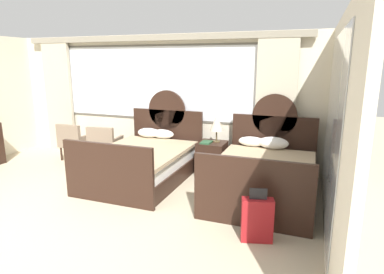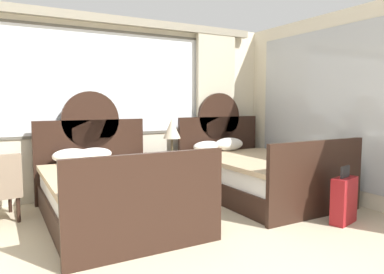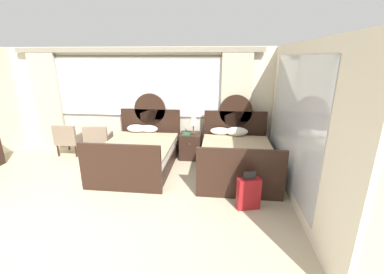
{
  "view_description": "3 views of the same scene",
  "coord_description": "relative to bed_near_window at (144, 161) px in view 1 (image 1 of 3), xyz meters",
  "views": [
    {
      "loc": [
        3.2,
        -2.57,
        2.15
      ],
      "look_at": [
        1.4,
        2.25,
        0.96
      ],
      "focal_mm": 30.58,
      "sensor_mm": 36.0,
      "label": 1
    },
    {
      "loc": [
        -0.85,
        -1.58,
        1.42
      ],
      "look_at": [
        1.2,
        2.12,
        1.0
      ],
      "focal_mm": 33.3,
      "sensor_mm": 36.0,
      "label": 2
    },
    {
      "loc": [
        2.15,
        -2.71,
        2.45
      ],
      "look_at": [
        1.6,
        2.21,
        0.88
      ],
      "focal_mm": 23.64,
      "sensor_mm": 36.0,
      "label": 3
    }
  ],
  "objects": [
    {
      "name": "bed_near_mirror",
      "position": [
        2.2,
        0.0,
        0.0
      ],
      "size": [
        1.56,
        2.23,
        1.57
      ],
      "color": "black",
      "rests_on": "ground_plane"
    },
    {
      "name": "armchair_by_window_centre",
      "position": [
        -2.06,
        0.59,
        0.1
      ],
      "size": [
        0.59,
        0.59,
        0.82
      ],
      "color": "#84705B",
      "rests_on": "ground_plane"
    },
    {
      "name": "armchair_by_window_left",
      "position": [
        -1.27,
        0.59,
        0.1
      ],
      "size": [
        0.67,
        0.67,
        0.82
      ],
      "color": "#84705B",
      "rests_on": "ground_plane"
    },
    {
      "name": "table_lamp_on_nightstand",
      "position": [
        1.17,
        0.77,
        0.66
      ],
      "size": [
        0.27,
        0.27,
        0.53
      ],
      "color": "brown",
      "rests_on": "nightstand_between_beds"
    },
    {
      "name": "nightstand_between_beds",
      "position": [
        1.1,
        0.71,
        -0.02
      ],
      "size": [
        0.51,
        0.54,
        0.64
      ],
      "color": "black",
      "rests_on": "ground_plane"
    },
    {
      "name": "ground_plane",
      "position": [
        -0.35,
        -2.54,
        -0.34
      ],
      "size": [
        24.0,
        24.0,
        0.0
      ],
      "primitive_type": "plane",
      "color": "#BCAD8E"
    },
    {
      "name": "wall_right_mirror",
      "position": [
        3.14,
        -0.92,
        1.01
      ],
      "size": [
        0.08,
        4.38,
        2.7
      ],
      "color": "beige",
      "rests_on": "ground_plane"
    },
    {
      "name": "suitcase_on_floor",
      "position": [
        2.33,
        -1.43,
        -0.07
      ],
      "size": [
        0.41,
        0.26,
        0.68
      ],
      "color": "maroon",
      "rests_on": "ground_plane"
    },
    {
      "name": "bed_near_window",
      "position": [
        0.0,
        0.0,
        0.0
      ],
      "size": [
        1.56,
        2.23,
        1.57
      ],
      "color": "black",
      "rests_on": "ground_plane"
    },
    {
      "name": "wall_back_window",
      "position": [
        -0.35,
        1.24,
        1.1
      ],
      "size": [
        6.91,
        0.22,
        2.7
      ],
      "color": "beige",
      "rests_on": "ground_plane"
    },
    {
      "name": "book_on_nightstand",
      "position": [
        1.02,
        0.6,
        0.31
      ],
      "size": [
        0.18,
        0.26,
        0.03
      ],
      "color": "#285133",
      "rests_on": "nightstand_between_beds"
    }
  ]
}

